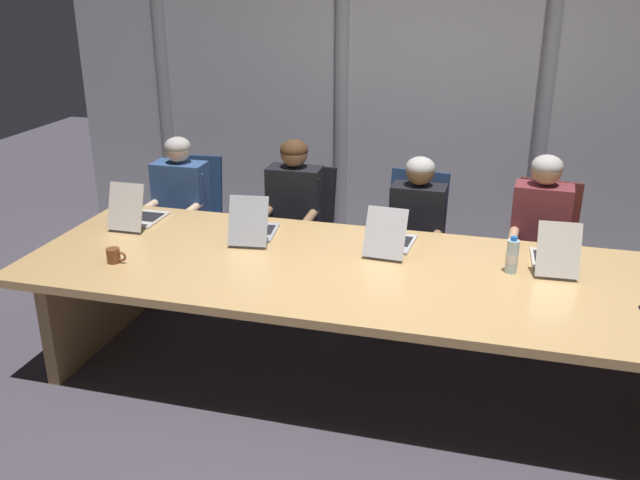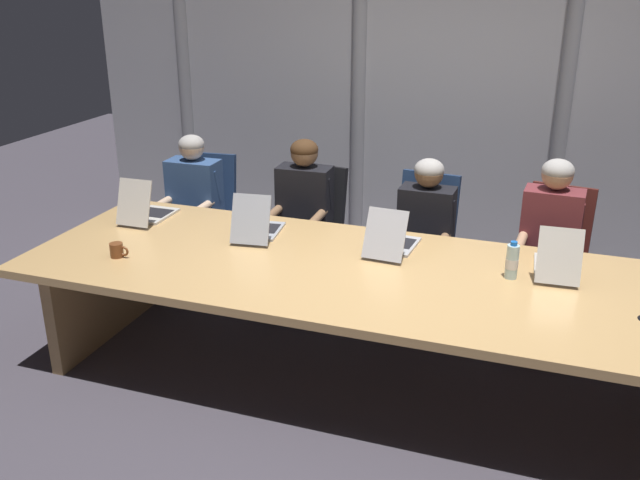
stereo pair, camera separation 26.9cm
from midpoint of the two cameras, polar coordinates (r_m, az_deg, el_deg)
The scene contains 17 objects.
ground_plane at distance 4.32m, azimuth 3.38°, elevation -11.35°, with size 13.24×13.24×0.00m, color #47424C.
conference_table at distance 4.03m, azimuth 3.56°, elevation -4.26°, with size 4.30×1.39×0.72m.
curtain_backdrop at distance 5.90m, azimuth 8.37°, elevation 12.83°, with size 6.62×0.17×2.96m.
laptop_left_end at distance 4.88m, azimuth -16.29°, elevation 1.97°, with size 0.25×0.44×0.32m.
laptop_left_mid at distance 4.48m, azimuth -7.16°, elevation 0.94°, with size 0.30×0.48×0.31m.
laptop_center at distance 4.28m, azimuth 4.07°, elevation 0.01°, with size 0.28×0.47×0.30m.
laptop_right_mid at distance 4.19m, azimuth 16.99°, elevation -1.35°, with size 0.26×0.46×0.31m.
office_chair_left_end at distance 5.71m, azimuth -11.86°, elevation 0.55°, with size 0.60×0.60×0.95m.
office_chair_left_mid at distance 5.37m, azimuth -3.15°, elevation -0.39°, with size 0.60×0.61×0.94m.
office_chair_center at distance 5.18m, azimuth 6.00°, elevation -1.27°, with size 0.60×0.60×0.95m.
office_chair_right_mid at distance 5.13m, azimuth 16.16°, elevation -2.28°, with size 0.60×0.61×0.95m.
person_left_end at distance 5.49m, azimuth -13.08°, elevation 3.00°, with size 0.42×0.55×1.15m.
person_left_mid at distance 5.12m, azimuth -3.83°, elevation 2.46°, with size 0.42×0.55×1.19m.
person_center at distance 4.92m, azimuth 6.32°, elevation 1.13°, with size 0.40×0.55×1.12m.
person_right_mid at distance 4.86m, azimuth 16.12°, elevation 0.62°, with size 0.41×0.56×1.19m.
water_bottle_secondary at distance 4.03m, azimuth 13.72°, elevation -1.35°, with size 0.07×0.07×0.22m.
coffee_mug_near at distance 4.28m, azimuth -18.34°, elevation -1.25°, with size 0.12×0.08×0.09m.
Camera 1 is at (0.59, -3.61, 2.33)m, focal length 38.85 mm.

